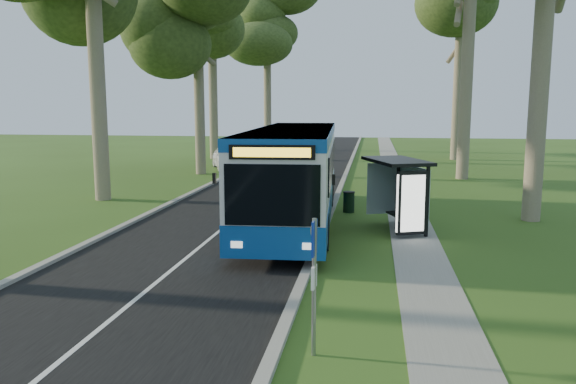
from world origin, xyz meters
name	(u,v)px	position (x,y,z in m)	size (l,w,h in m)	color
ground	(314,254)	(0.00, 0.00, 0.00)	(120.00, 120.00, 0.00)	#335219
road	(262,196)	(-3.50, 10.00, 0.01)	(7.00, 100.00, 0.02)	black
kerb_east	(337,197)	(0.00, 10.00, 0.06)	(0.25, 100.00, 0.12)	#9E9B93
kerb_west	(191,193)	(-7.00, 10.00, 0.06)	(0.25, 100.00, 0.12)	#9E9B93
centre_line	(262,196)	(-3.50, 10.00, 0.02)	(0.12, 100.00, 0.01)	white
footpath	(402,199)	(3.00, 10.00, 0.01)	(1.50, 100.00, 0.02)	gray
bus	(294,174)	(-1.20, 4.35, 1.78)	(3.40, 13.07, 3.43)	silver
bus_stop_sign	(314,271)	(0.67, -6.59, 1.51)	(0.09, 0.34, 2.41)	gray
bus_shelter	(401,182)	(2.56, 3.18, 1.72)	(2.45, 3.21, 2.45)	black
litter_bin	(349,202)	(0.71, 6.60, 0.43)	(0.48, 0.48, 0.84)	black
car_white	(228,157)	(-8.09, 21.18, 0.75)	(1.78, 4.43, 1.51)	white
car_silver	(265,143)	(-8.04, 34.22, 0.84)	(1.79, 5.12, 1.69)	#999BA0
tree_west_c	(197,17)	(-9.00, 18.00, 9.50)	(5.20, 5.20, 12.80)	#7A6B56
tree_west_d	(211,12)	(-11.00, 28.00, 11.40)	(5.20, 5.20, 15.40)	#7A6B56
tree_west_e	(267,16)	(-8.50, 38.00, 12.56)	(5.20, 5.20, 16.99)	#7A6B56
tree_east_d	(461,17)	(8.00, 30.00, 10.92)	(5.20, 5.20, 14.73)	#7A6B56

